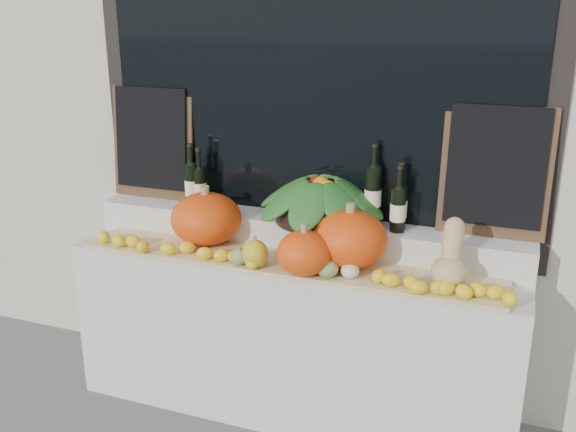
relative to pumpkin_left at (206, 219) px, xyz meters
The scene contains 17 objects.
display_sill 0.76m from the pumpkin_left, ahead, with size 2.30×0.55×0.88m, color silver.
rear_tier 0.51m from the pumpkin_left, 21.80° to the left, with size 2.30×0.25×0.16m, color silver.
straw_bedding 0.50m from the pumpkin_left, 10.74° to the right, with size 2.10×0.32×0.03m, color tan.
pumpkin_left is the anchor object (origin of this frame).
pumpkin_right 0.78m from the pumpkin_left, ahead, with size 0.36×0.36×0.27m, color #F44C0C.
pumpkin_center 0.64m from the pumpkin_left, 18.63° to the right, with size 0.25×0.25×0.21m, color #F44C0C.
butternut_squash 1.25m from the pumpkin_left, ahead, with size 0.16×0.21×0.30m.
decorative_gourds 0.54m from the pumpkin_left, 21.95° to the right, with size 0.62×0.14×0.16m.
lemon_heap 0.52m from the pumpkin_left, 23.06° to the right, with size 2.20×0.16×0.06m, color yellow, non-canonical shape.
produce_bowl 0.60m from the pumpkin_left, 16.88° to the left, with size 0.70×0.70×0.24m.
wine_bottle_far_left 0.25m from the pumpkin_left, 136.37° to the left, with size 0.08×0.08×0.35m.
wine_bottle_near_left 0.23m from the pumpkin_left, 126.18° to the left, with size 0.08×0.08×0.33m.
wine_bottle_tall 0.86m from the pumpkin_left, 14.76° to the left, with size 0.08×0.08×0.41m.
wine_bottle_near_right 0.99m from the pumpkin_left, 12.28° to the left, with size 0.08×0.08×0.33m.
wine_bottle_far_right 0.98m from the pumpkin_left, ahead, with size 0.08×0.08×0.33m.
chalkboard_left 0.61m from the pumpkin_left, 151.20° to the left, with size 0.50×0.08×0.62m.
chalkboard_right 1.45m from the pumpkin_left, 10.20° to the left, with size 0.50×0.08×0.62m.
Camera 1 is at (1.03, -1.30, 2.10)m, focal length 40.00 mm.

